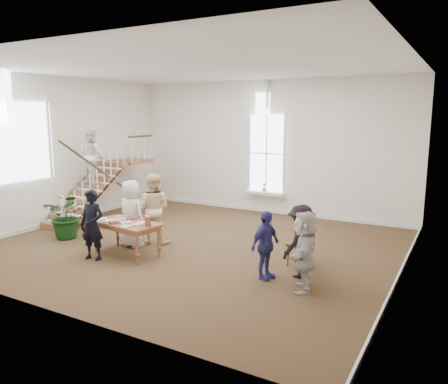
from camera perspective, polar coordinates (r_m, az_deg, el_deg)
The scene contains 12 objects.
ground at distance 11.50m, azimuth -3.67°, elevation -6.89°, with size 10.00×10.00×0.00m, color #472E1B.
room_shell at distance 15.16m, azimuth 5.40°, elevation -1.20°, with size 10.49×10.00×10.00m.
staircase at distance 14.48m, azimuth -16.65°, elevation 2.78°, with size 1.10×4.10×2.92m.
library_table at distance 10.78m, azimuth -12.72°, elevation -4.28°, with size 1.83×1.10×0.87m.
police_officer at distance 10.61m, azimuth -16.84°, elevation -4.14°, with size 0.60×0.40×1.65m, color black.
elderly_woman at distance 11.41m, azimuth -11.98°, elevation -2.77°, with size 0.84×0.55×1.72m, color silver.
person_yellow at distance 11.58m, azimuth -9.24°, elevation -2.14°, with size 0.90×0.70×1.86m, color #F9DD9C.
woman_cluster_a at distance 9.04m, azimuth 5.43°, elevation -6.92°, with size 0.84×0.35×1.43m, color navy.
woman_cluster_b at distance 9.22m, azimuth 10.01°, elevation -6.35°, with size 0.99×0.57×1.54m, color black.
woman_cluster_c at distance 8.53m, azimuth 10.45°, elevation -7.61°, with size 1.46×0.46×1.57m, color beige.
floor_plant at distance 12.67m, azimuth -19.77°, elevation -2.92°, with size 1.14×0.99×1.27m, color black.
side_chair at distance 10.00m, azimuth 10.15°, elevation -5.99°, with size 0.52×0.52×1.09m.
Camera 1 is at (6.03, -9.20, 3.35)m, focal length 35.00 mm.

